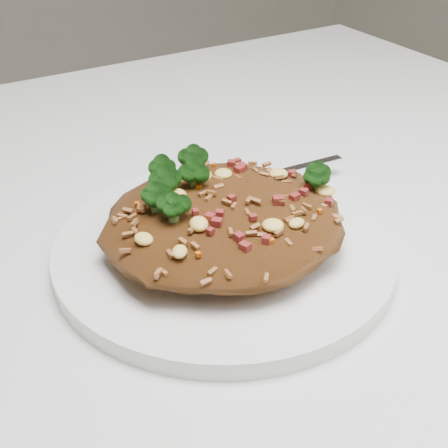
{
  "coord_description": "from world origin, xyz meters",
  "views": [
    {
      "loc": [
        -0.09,
        -0.38,
        1.02
      ],
      "look_at": [
        0.11,
        -0.06,
        0.78
      ],
      "focal_mm": 50.0,
      "sensor_mm": 36.0,
      "label": 1
    }
  ],
  "objects_px": {
    "dining_table": "(76,351)",
    "fried_rice": "(223,211)",
    "fork": "(271,175)",
    "plate": "(224,249)"
  },
  "relations": [
    {
      "from": "dining_table",
      "to": "fried_rice",
      "type": "height_order",
      "value": "fried_rice"
    },
    {
      "from": "dining_table",
      "to": "fork",
      "type": "distance_m",
      "value": 0.22
    },
    {
      "from": "fried_rice",
      "to": "dining_table",
      "type": "bearing_deg",
      "value": 152.05
    },
    {
      "from": "dining_table",
      "to": "plate",
      "type": "height_order",
      "value": "plate"
    },
    {
      "from": "plate",
      "to": "fried_rice",
      "type": "relative_size",
      "value": 1.41
    },
    {
      "from": "dining_table",
      "to": "fried_rice",
      "type": "relative_size",
      "value": 6.75
    },
    {
      "from": "dining_table",
      "to": "plate",
      "type": "xyz_separation_m",
      "value": [
        0.11,
        -0.06,
        0.1
      ]
    },
    {
      "from": "plate",
      "to": "fried_rice",
      "type": "distance_m",
      "value": 0.03
    },
    {
      "from": "plate",
      "to": "fork",
      "type": "relative_size",
      "value": 1.54
    },
    {
      "from": "dining_table",
      "to": "plate",
      "type": "relative_size",
      "value": 4.8
    }
  ]
}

